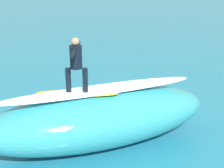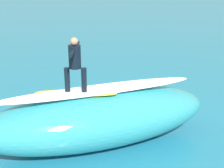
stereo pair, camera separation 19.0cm
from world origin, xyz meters
TOP-DOWN VIEW (x-y plane):
  - ground_plane at (0.00, 0.00)m, footprint 120.00×120.00m
  - wave_crest at (0.61, 1.75)m, footprint 7.06×3.54m
  - wave_foam_lip at (0.61, 1.75)m, footprint 5.78×1.91m
  - surfboard_riding at (1.19, 1.87)m, footprint 2.29×0.88m
  - surfer_riding at (1.19, 1.87)m, footprint 0.59×1.42m
  - surfboard_paddling at (-1.28, -1.37)m, footprint 1.07×2.31m
  - surfer_paddling at (-1.25, -1.49)m, footprint 0.57×1.53m
  - foam_patch_near at (1.24, -0.12)m, footprint 0.85×0.77m

SIDE VIEW (x-z plane):
  - ground_plane at x=0.00m, z-range 0.00..0.00m
  - surfboard_paddling at x=-1.28m, z-range 0.00..0.09m
  - foam_patch_near at x=1.24m, z-range 0.00..0.10m
  - surfer_paddling at x=-1.25m, z-range 0.07..0.35m
  - wave_crest at x=0.61m, z-range 0.00..1.65m
  - surfboard_riding at x=1.19m, z-range 1.65..1.71m
  - wave_foam_lip at x=0.61m, z-range 1.65..1.73m
  - surfer_riding at x=1.19m, z-range 1.84..3.34m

